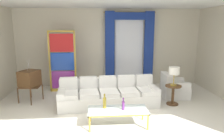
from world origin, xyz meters
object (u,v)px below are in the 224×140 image
bottle_blue_decanter (105,102)px  stained_glass_divider (63,63)px  armchair_white (173,88)px  table_lamp_brass (174,71)px  couch_white_long (108,95)px  vintage_tv (29,79)px  peacock_figurine (77,88)px  round_side_table (173,93)px  bottle_crystal_tall (123,105)px  coffee_table (118,111)px

bottle_blue_decanter → stained_glass_divider: 3.11m
armchair_white → table_lamp_brass: (-0.27, -0.69, 0.74)m
couch_white_long → vintage_tv: size_ratio=2.21×
couch_white_long → bottle_blue_decanter: (-0.16, -1.26, 0.25)m
peacock_figurine → round_side_table: (3.00, -1.17, 0.14)m
round_side_table → couch_white_long: bearing=176.4°
armchair_white → round_side_table: armchair_white is taller
couch_white_long → vintage_tv: bearing=168.6°
bottle_blue_decanter → armchair_white: (2.39, 1.82, -0.27)m
couch_white_long → table_lamp_brass: 2.09m
couch_white_long → bottle_crystal_tall: 1.44m
bottle_blue_decanter → armchair_white: armchair_white is taller
armchair_white → round_side_table: (-0.27, -0.69, 0.07)m
bottle_blue_decanter → bottle_crystal_tall: (0.43, -0.14, -0.03)m
table_lamp_brass → coffee_table: bearing=-145.3°
bottle_crystal_tall → table_lamp_brass: bearing=37.2°
vintage_tv → round_side_table: (4.39, -0.61, -0.37)m
round_side_table → coffee_table: bearing=-145.3°
coffee_table → bottle_blue_decanter: size_ratio=3.95×
stained_glass_divider → bottle_crystal_tall: bearing=-57.8°
armchair_white → peacock_figurine: 3.31m
bottle_crystal_tall → vintage_tv: (-2.70, 1.89, 0.20)m
bottle_blue_decanter → stained_glass_divider: stained_glass_divider is taller
vintage_tv → stained_glass_divider: bearing=48.4°
stained_glass_divider → table_lamp_brass: stained_glass_divider is taller
bottle_blue_decanter → round_side_table: (2.12, 1.14, -0.20)m
vintage_tv → armchair_white: bearing=1.0°
table_lamp_brass → armchair_white: bearing=68.4°
coffee_table → peacock_figurine: bearing=116.1°
coffee_table → armchair_white: 2.85m
armchair_white → stained_glass_divider: bearing=166.3°
coffee_table → round_side_table: (1.81, 1.25, -0.02)m
couch_white_long → peacock_figurine: size_ratio=4.96×
peacock_figurine → round_side_table: bearing=-21.3°
peacock_figurine → coffee_table: bearing=-63.9°
coffee_table → armchair_white: (2.08, 1.94, -0.09)m
vintage_tv → armchair_white: vintage_tv is taller
peacock_figurine → round_side_table: size_ratio=1.01×
bottle_crystal_tall → round_side_table: bottle_crystal_tall is taller
round_side_table → table_lamp_brass: 0.67m
couch_white_long → table_lamp_brass: bearing=-3.6°
couch_white_long → bottle_blue_decanter: bearing=-97.4°
couch_white_long → round_side_table: bearing=-3.6°
bottle_blue_decanter → peacock_figurine: size_ratio=0.60×
bottle_blue_decanter → stained_glass_divider: size_ratio=0.16×
bottle_crystal_tall → table_lamp_brass: size_ratio=0.52×
bottle_crystal_tall → peacock_figurine: bearing=118.2°
bottle_crystal_tall → vintage_tv: size_ratio=0.22×
stained_glass_divider → table_lamp_brass: (3.50, -1.60, -0.03)m
coffee_table → table_lamp_brass: (1.81, 1.25, 0.65)m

